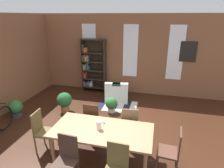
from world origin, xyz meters
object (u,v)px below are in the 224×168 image
vase_on_table (99,125)px  bookshelf_tall (92,66)px  dining_chair_far_right (130,124)px  armchair_white (117,93)px  dining_chair_near_left (66,159)px  potted_plant_window (111,104)px  dining_table (102,132)px  dining_chair_head_left (42,130)px  potted_plant_by_shelf (16,108)px  potted_plant_corner (64,101)px  dining_chair_head_right (172,150)px  dining_chair_far_left (93,119)px

vase_on_table → bookshelf_tall: (-1.46, 3.75, 0.20)m
dining_chair_far_right → armchair_white: (-0.84, 2.33, -0.23)m
dining_chair_near_left → potted_plant_window: size_ratio=1.92×
dining_table → potted_plant_window: bearing=99.1°
bookshelf_tall → potted_plant_window: bearing=-53.8°
dining_chair_near_left → bookshelf_tall: 4.63m
armchair_white → dining_table: bearing=-83.1°
dining_table → vase_on_table: bearing=-180.0°
dining_chair_head_left → dining_chair_far_right: size_ratio=1.00×
vase_on_table → dining_chair_head_left: dining_chair_head_left is taller
potted_plant_window → potted_plant_by_shelf: bearing=-160.0°
potted_plant_window → dining_chair_far_right: bearing=-60.0°
vase_on_table → potted_plant_corner: 2.54m
potted_plant_window → armchair_white: bearing=91.9°
vase_on_table → dining_chair_far_right: (0.54, 0.72, -0.32)m
dining_table → dining_chair_head_left: (-1.40, -0.00, -0.16)m
dining_chair_head_right → dining_chair_far_right: bearing=141.9°
dining_chair_near_left → potted_plant_corner: dining_chair_near_left is taller
dining_chair_far_left → bookshelf_tall: size_ratio=0.45×
dining_table → dining_chair_far_left: dining_chair_far_left is taller
potted_plant_corner → dining_table: bearing=-44.9°
dining_chair_head_left → dining_table: bearing=0.2°
armchair_white → potted_plant_by_shelf: (-2.71, -1.93, 0.00)m
bookshelf_tall → potted_plant_corner: 2.09m
dining_chair_near_left → bookshelf_tall: bearing=103.5°
dining_chair_far_left → dining_chair_head_left: 1.18m
potted_plant_by_shelf → potted_plant_window: 2.91m
armchair_white → potted_plant_window: (0.03, -0.93, -0.00)m
dining_chair_near_left → armchair_white: (0.09, 3.77, -0.23)m
vase_on_table → dining_chair_near_left: 0.88m
vase_on_table → dining_chair_head_right: 1.50m
dining_table → potted_plant_by_shelf: 3.30m
dining_chair_near_left → dining_chair_far_right: same height
vase_on_table → dining_chair_head_right: bearing=-0.3°
potted_plant_by_shelf → bookshelf_tall: bearing=59.5°
dining_chair_head_left → potted_plant_corner: size_ratio=1.48×
dining_chair_far_left → dining_chair_near_left: bearing=-89.8°
potted_plant_corner → potted_plant_window: bearing=12.7°
dining_chair_head_left → potted_plant_by_shelf: (-1.68, 1.13, -0.23)m
dining_table → dining_chair_head_right: dining_chair_head_right is taller
dining_chair_head_right → potted_plant_window: bearing=129.2°
dining_table → dining_chair_near_left: 0.87m
dining_chair_far_right → potted_plant_by_shelf: 3.58m
dining_chair_near_left → potted_plant_corner: 2.86m
dining_chair_head_left → bookshelf_tall: bookshelf_tall is taller
dining_table → potted_plant_corner: dining_table is taller
dining_chair_far_right → potted_plant_corner: (-2.27, 1.07, -0.14)m
vase_on_table → dining_chair_far_left: dining_chair_far_left is taller
dining_chair_far_right → potted_plant_corner: dining_chair_far_right is taller
potted_plant_corner → potted_plant_window: 1.50m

